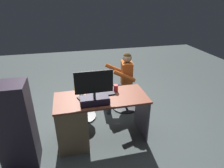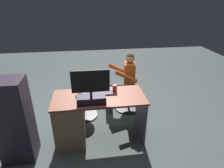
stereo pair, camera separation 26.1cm
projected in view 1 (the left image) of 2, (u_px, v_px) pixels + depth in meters
ground_plane at (98, 123)px, 3.49m from camera, size 10.00×10.00×0.00m
desk at (79, 120)px, 2.90m from camera, size 1.37×0.62×0.76m
monitor at (94, 94)px, 2.61m from camera, size 0.52×0.22×0.48m
keyboard at (101, 94)px, 2.89m from camera, size 0.42×0.14×0.02m
computer_mouse at (81, 95)px, 2.85m from camera, size 0.06×0.10×0.04m
cup at (116, 88)px, 2.97m from camera, size 0.07×0.07×0.11m
tv_remote at (80, 99)px, 2.75m from camera, size 0.09×0.16×0.02m
office_chair_teddy at (82, 105)px, 3.56m from camera, size 0.51×0.51×0.45m
teddy_bear at (80, 89)px, 3.42m from camera, size 0.24×0.24×0.34m
visitor_chair at (126, 96)px, 3.90m from camera, size 0.56×0.56×0.45m
person at (122, 78)px, 3.68m from camera, size 0.60×0.54×1.16m
equipment_rack at (16, 127)px, 2.43m from camera, size 0.44×0.36×1.21m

